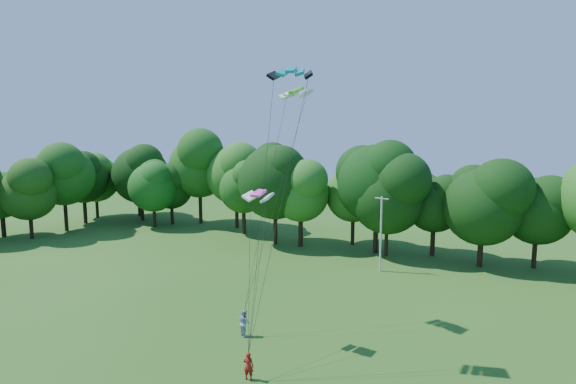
% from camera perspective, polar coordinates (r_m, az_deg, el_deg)
% --- Properties ---
extents(utility_pole, '(1.46, 0.42, 7.40)m').
position_cam_1_polar(utility_pole, '(44.54, 11.71, -5.12)').
color(utility_pole, beige).
rests_on(utility_pole, ground).
extents(kite_flyer_left, '(0.66, 0.52, 1.59)m').
position_cam_1_polar(kite_flyer_left, '(26.45, -5.04, -21.14)').
color(kite_flyer_left, maroon).
rests_on(kite_flyer_left, ground).
extents(kite_flyer_right, '(1.09, 1.00, 1.81)m').
position_cam_1_polar(kite_flyer_right, '(31.31, -5.57, -16.18)').
color(kite_flyer_right, '#91A3C9').
rests_on(kite_flyer_right, ground).
extents(kite_teal, '(2.73, 1.82, 0.52)m').
position_cam_1_polar(kite_teal, '(26.43, 0.39, 15.26)').
color(kite_teal, '#05859C').
rests_on(kite_teal, ground).
extents(kite_green, '(2.76, 1.87, 0.55)m').
position_cam_1_polar(kite_green, '(32.21, 1.05, 12.80)').
color(kite_green, green).
rests_on(kite_green, ground).
extents(kite_pink, '(1.99, 1.03, 0.42)m').
position_cam_1_polar(kite_pink, '(28.01, -3.76, -0.16)').
color(kite_pink, '#E740AB').
rests_on(kite_pink, ground).
extents(tree_back_west, '(7.66, 7.66, 11.14)m').
position_cam_1_polar(tree_back_west, '(66.35, -16.78, 1.60)').
color(tree_back_west, '#352615').
rests_on(tree_back_west, ground).
extents(tree_back_center, '(9.70, 9.70, 14.11)m').
position_cam_1_polar(tree_back_center, '(50.60, 11.26, 2.12)').
color(tree_back_center, black).
rests_on(tree_back_center, ground).
extents(tree_flank_west, '(7.43, 7.43, 10.81)m').
position_cam_1_polar(tree_flank_west, '(65.52, -30.12, 0.64)').
color(tree_flank_west, '#341D14').
rests_on(tree_flank_west, ground).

